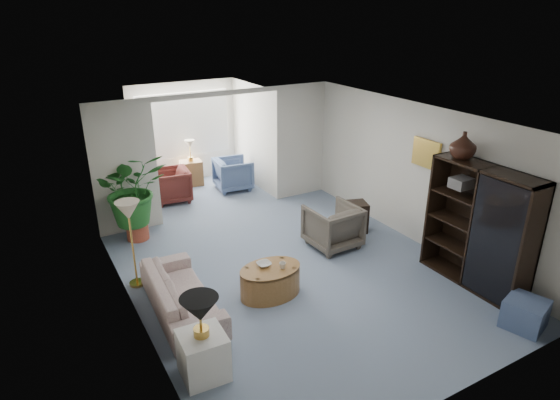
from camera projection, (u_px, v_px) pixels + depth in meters
floor at (299, 276)px, 7.64m from camera, size 6.00×6.00×0.00m
sunroom_floor at (204, 194)px, 10.94m from camera, size 2.60×2.60×0.00m
back_pier_left at (125, 169)px, 8.70m from camera, size 1.20×0.12×2.50m
back_pier_right at (301, 141)px, 10.45m from camera, size 1.20×0.12×2.50m
back_header at (218, 94)px, 9.12m from camera, size 2.60×0.12×0.10m
window_pane at (184, 125)px, 11.27m from camera, size 2.20×0.02×1.50m
window_blinds at (184, 125)px, 11.25m from camera, size 2.20×0.02×1.50m
framed_picture at (427, 153)px, 8.05m from camera, size 0.04×0.50×0.40m
sofa at (181, 293)px, 6.67m from camera, size 0.85×1.97×0.56m
end_table at (203, 355)px, 5.49m from camera, size 0.54×0.54×0.56m
table_lamp at (200, 309)px, 5.25m from camera, size 0.44×0.44×0.30m
floor_lamp at (128, 211)px, 6.94m from camera, size 0.36×0.36×0.28m
coffee_table at (270, 281)px, 7.07m from camera, size 0.96×0.96×0.45m
coffee_bowl at (264, 264)px, 7.04m from camera, size 0.21×0.21×0.05m
coffee_cup at (282, 266)px, 6.96m from camera, size 0.10×0.10×0.09m
wingback_chair at (333, 226)px, 8.45m from camera, size 0.86×0.88×0.78m
side_table_dark at (353, 217)px, 9.05m from camera, size 0.58×0.52×0.58m
entertainment_cabinet at (479, 228)px, 7.11m from camera, size 0.45×1.70×1.89m
cabinet_urn at (463, 145)px, 7.08m from camera, size 0.39×0.39×0.41m
ottoman at (525, 314)px, 6.37m from camera, size 0.62×0.62×0.40m
plant_pot at (138, 231)px, 8.80m from camera, size 0.40×0.40×0.32m
house_plant at (132, 189)px, 8.48m from camera, size 1.21×1.05×1.35m
sunroom_chair_blue at (233, 174)px, 11.11m from camera, size 0.90×0.88×0.74m
sunroom_chair_maroon at (171, 185)px, 10.43m from camera, size 0.88×0.87×0.73m
sunroom_table at (192, 173)px, 11.40m from camera, size 0.53×0.43×0.60m
shelf_clutter at (489, 217)px, 6.85m from camera, size 0.30×1.18×1.06m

